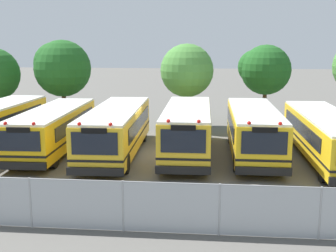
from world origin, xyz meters
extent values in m
plane|color=#595651|center=(0.00, 0.00, 0.00)|extent=(160.00, 160.00, 0.00)
cube|color=black|center=(-8.26, 0.31, 1.68)|extent=(0.17, 8.84, 0.73)
cylinder|color=black|center=(-8.37, 3.88, 0.50)|extent=(0.29, 1.00, 1.00)
cylinder|color=black|center=(-10.52, 3.92, 0.50)|extent=(0.29, 1.00, 1.00)
cube|color=yellow|center=(-5.64, 0.13, 1.33)|extent=(2.68, 9.58, 1.95)
cube|color=white|center=(-5.64, 0.13, 2.36)|extent=(2.63, 9.39, 0.12)
cube|color=black|center=(-5.51, -4.69, 0.53)|extent=(2.47, 0.23, 0.36)
cube|color=black|center=(-5.51, -4.64, 1.68)|extent=(1.98, 0.12, 0.94)
cube|color=black|center=(-4.42, 0.47, 1.64)|extent=(0.25, 7.42, 0.70)
cube|color=black|center=(-6.88, 0.40, 1.64)|extent=(0.25, 7.42, 0.70)
cube|color=black|center=(-5.64, 0.13, 0.94)|extent=(2.71, 9.68, 0.10)
sphere|color=red|center=(-4.85, -4.46, 2.46)|extent=(0.18, 0.18, 0.18)
sphere|color=red|center=(-6.18, -4.49, 2.46)|extent=(0.18, 0.18, 0.18)
cube|color=black|center=(-5.51, -4.65, 2.20)|extent=(1.09, 0.11, 0.24)
cylinder|color=black|center=(-4.48, -3.19, 0.50)|extent=(0.31, 1.01, 1.00)
cylinder|color=black|center=(-6.62, -3.25, 0.50)|extent=(0.31, 1.01, 1.00)
cylinder|color=black|center=(-4.66, 3.12, 0.50)|extent=(0.31, 1.01, 1.00)
cylinder|color=black|center=(-6.80, 3.06, 0.50)|extent=(0.31, 1.01, 1.00)
cube|color=yellow|center=(-1.97, -0.21, 1.40)|extent=(2.78, 10.02, 2.10)
cube|color=white|center=(-1.97, -0.21, 2.51)|extent=(2.72, 9.82, 0.12)
cube|color=black|center=(-1.83, -5.26, 0.53)|extent=(2.56, 0.23, 0.36)
cube|color=black|center=(-1.83, -5.21, 1.78)|extent=(2.05, 0.12, 1.01)
cube|color=black|center=(-0.71, 0.12, 1.74)|extent=(0.25, 7.76, 0.76)
cube|color=black|center=(-3.25, 0.05, 1.74)|extent=(0.25, 7.76, 0.76)
cube|color=black|center=(-1.97, -0.21, 0.98)|extent=(2.80, 10.12, 0.10)
sphere|color=red|center=(-1.15, -5.02, 2.61)|extent=(0.18, 0.18, 0.18)
sphere|color=red|center=(-2.52, -5.06, 2.61)|extent=(0.18, 0.18, 0.18)
cube|color=black|center=(-1.83, -5.22, 2.35)|extent=(1.13, 0.11, 0.24)
cylinder|color=black|center=(-0.76, -3.76, 0.50)|extent=(0.31, 1.01, 1.00)
cylinder|color=black|center=(-2.98, -3.82, 0.50)|extent=(0.31, 1.01, 1.00)
cylinder|color=black|center=(-0.95, 2.99, 0.50)|extent=(0.31, 1.01, 1.00)
cylinder|color=black|center=(-3.17, 2.93, 0.50)|extent=(0.31, 1.01, 1.00)
cube|color=yellow|center=(1.94, -0.01, 1.45)|extent=(2.55, 9.24, 2.19)
cube|color=white|center=(1.94, -0.01, 2.60)|extent=(2.50, 9.05, 0.12)
cube|color=black|center=(2.00, -4.68, 0.53)|extent=(2.49, 0.19, 0.36)
cube|color=black|center=(2.00, -4.63, 1.84)|extent=(2.00, 0.08, 1.05)
cube|color=black|center=(3.18, 0.31, 1.80)|extent=(0.13, 7.18, 0.79)
cube|color=black|center=(0.70, 0.28, 1.80)|extent=(0.13, 7.18, 0.79)
cube|color=black|center=(1.94, -0.01, 1.01)|extent=(2.58, 9.33, 0.10)
sphere|color=red|center=(2.67, -4.45, 2.70)|extent=(0.18, 0.18, 0.18)
sphere|color=red|center=(1.33, -4.47, 2.70)|extent=(0.18, 0.18, 0.18)
cube|color=black|center=(2.00, -4.64, 2.44)|extent=(1.10, 0.09, 0.24)
cylinder|color=black|center=(3.06, -3.20, 0.50)|extent=(0.29, 1.00, 1.00)
cylinder|color=black|center=(0.90, -3.22, 0.50)|extent=(0.29, 1.00, 1.00)
cylinder|color=black|center=(2.99, 2.81, 0.50)|extent=(0.29, 1.00, 1.00)
cylinder|color=black|center=(0.83, 2.78, 0.50)|extent=(0.29, 1.00, 1.00)
cube|color=yellow|center=(5.53, 0.19, 1.41)|extent=(2.43, 9.19, 2.12)
cube|color=white|center=(5.53, 0.19, 2.53)|extent=(2.39, 9.01, 0.12)
cube|color=black|center=(5.54, -4.48, 0.53)|extent=(2.48, 0.16, 0.36)
cube|color=black|center=(5.54, -4.43, 1.79)|extent=(2.00, 0.06, 1.02)
cube|color=black|center=(6.77, 0.49, 1.75)|extent=(0.04, 7.17, 0.76)
cube|color=black|center=(4.30, 0.49, 1.75)|extent=(0.04, 7.17, 0.76)
cube|color=black|center=(5.53, 0.19, 0.99)|extent=(2.46, 9.28, 0.10)
sphere|color=red|center=(6.20, -4.26, 2.63)|extent=(0.18, 0.18, 0.18)
sphere|color=red|center=(4.87, -4.26, 2.63)|extent=(0.18, 0.18, 0.18)
cube|color=black|center=(5.54, -4.44, 2.37)|extent=(1.10, 0.08, 0.24)
cylinder|color=black|center=(6.61, -3.01, 0.50)|extent=(0.28, 1.00, 1.00)
cylinder|color=black|center=(4.46, -3.01, 0.50)|extent=(0.28, 1.00, 1.00)
cylinder|color=black|center=(6.61, 2.98, 0.50)|extent=(0.28, 1.00, 1.00)
cylinder|color=black|center=(4.46, 2.98, 0.50)|extent=(0.28, 1.00, 1.00)
cube|color=yellow|center=(9.31, -0.11, 1.30)|extent=(2.55, 10.97, 1.90)
cube|color=white|center=(9.31, -0.11, 2.31)|extent=(2.50, 10.75, 0.12)
cube|color=black|center=(8.02, 0.19, 1.61)|extent=(0.06, 8.55, 0.68)
cube|color=black|center=(9.31, -0.11, 0.92)|extent=(2.58, 11.08, 0.10)
cylinder|color=black|center=(8.20, -4.19, 0.50)|extent=(0.28, 1.00, 1.00)
cylinder|color=black|center=(10.42, 3.58, 0.50)|extent=(0.28, 1.00, 1.00)
cylinder|color=black|center=(8.17, 3.57, 0.50)|extent=(0.28, 1.00, 1.00)
cylinder|color=#4C3823|center=(-8.17, 9.28, 1.26)|extent=(0.33, 0.33, 2.51)
sphere|color=#1E561E|center=(-8.17, 9.28, 4.14)|extent=(4.35, 4.35, 4.35)
sphere|color=#1E561E|center=(-8.67, 9.15, 4.51)|extent=(3.28, 3.28, 3.28)
cylinder|color=#4C3823|center=(1.48, 7.73, 1.36)|extent=(0.42, 0.42, 2.71)
sphere|color=#478438|center=(1.48, 7.73, 4.14)|extent=(3.80, 3.80, 3.80)
sphere|color=#478438|center=(0.75, 8.10, 3.96)|extent=(2.31, 2.31, 2.31)
cylinder|color=#4C3823|center=(7.28, 9.80, 1.35)|extent=(0.30, 0.30, 2.69)
sphere|color=#1E561E|center=(7.28, 9.80, 4.09)|extent=(3.73, 3.73, 3.73)
sphere|color=#1E561E|center=(6.51, 10.15, 4.29)|extent=(2.59, 2.59, 2.59)
cylinder|color=#9EA0A3|center=(-2.74, -9.98, 0.87)|extent=(0.07, 0.07, 1.74)
cylinder|color=#9EA0A3|center=(0.38, -9.98, 0.87)|extent=(0.07, 0.07, 1.74)
cylinder|color=#9EA0A3|center=(3.50, -9.98, 0.87)|extent=(0.07, 0.07, 1.74)
cylinder|color=#9EA0A3|center=(6.62, -9.98, 0.87)|extent=(0.07, 0.07, 1.74)
cube|color=#ADB2B7|center=(0.38, -9.98, 0.87)|extent=(24.96, 0.02, 1.70)
cylinder|color=#9EA0A3|center=(0.38, -9.98, 1.71)|extent=(24.96, 0.04, 0.04)
camera|label=1|loc=(3.11, -22.98, 6.11)|focal=45.89mm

